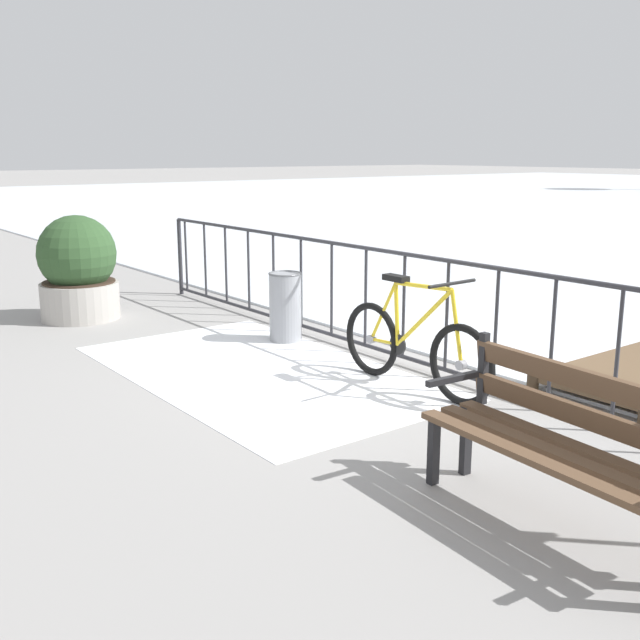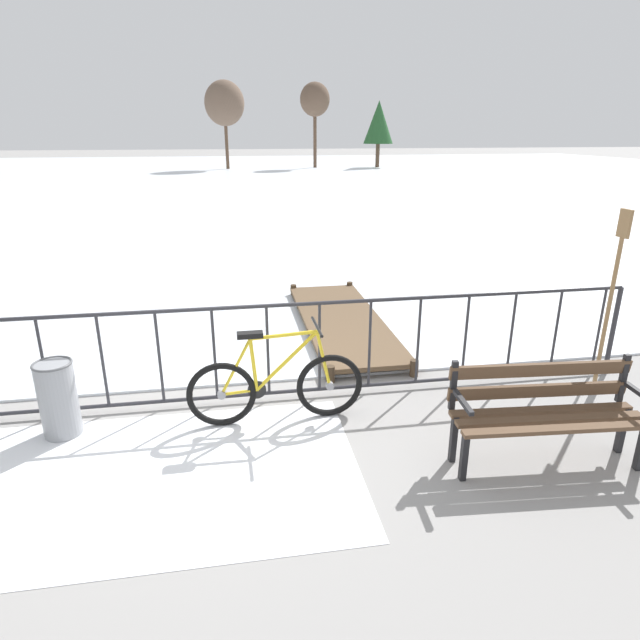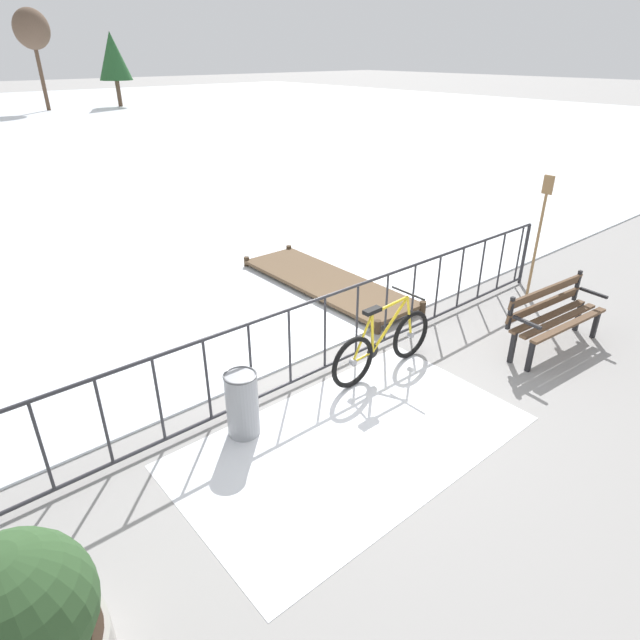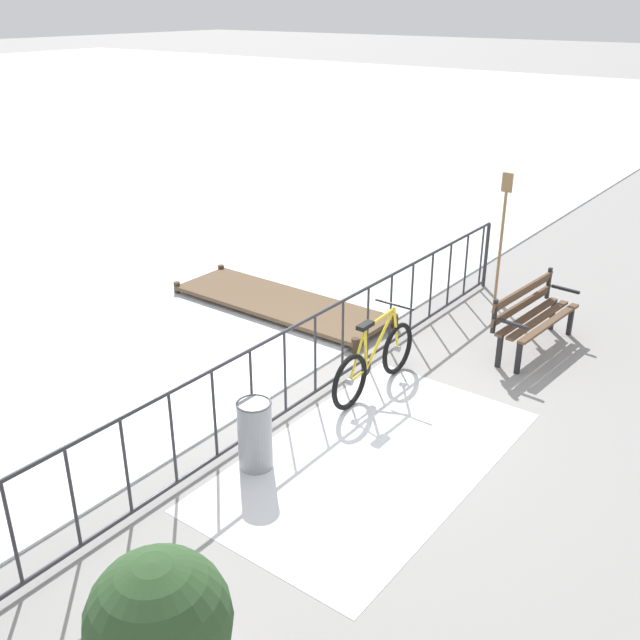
{
  "view_description": "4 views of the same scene",
  "coord_description": "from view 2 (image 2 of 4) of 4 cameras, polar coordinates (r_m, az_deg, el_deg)",
  "views": [
    {
      "loc": [
        4.88,
        -4.71,
        1.96
      ],
      "look_at": [
        -0.17,
        -0.85,
        0.52
      ],
      "focal_mm": 41.71,
      "sensor_mm": 36.0,
      "label": 1
    },
    {
      "loc": [
        0.21,
        -5.09,
        2.71
      ],
      "look_at": [
        1.09,
        0.05,
        0.85
      ],
      "focal_mm": 30.01,
      "sensor_mm": 36.0,
      "label": 2
    },
    {
      "loc": [
        -3.71,
        -4.3,
        3.64
      ],
      "look_at": [
        -0.36,
        -0.33,
        0.99
      ],
      "focal_mm": 29.78,
      "sensor_mm": 36.0,
      "label": 3
    },
    {
      "loc": [
        -5.81,
        -4.45,
        4.26
      ],
      "look_at": [
        0.51,
        0.32,
        0.73
      ],
      "focal_mm": 40.39,
      "sensor_mm": 36.0,
      "label": 4
    }
  ],
  "objects": [
    {
      "name": "ground_plane",
      "position": [
        5.77,
        -10.81,
        -8.77
      ],
      "size": [
        160.0,
        160.0,
        0.0
      ],
      "primitive_type": "plane",
      "color": "gray"
    },
    {
      "name": "tree_west_mid",
      "position": [
        42.06,
        -0.55,
        22.39
      ],
      "size": [
        2.16,
        2.16,
        6.01
      ],
      "color": "brown",
      "rests_on": "ground"
    },
    {
      "name": "park_bench",
      "position": [
        4.94,
        22.89,
        -8.45
      ],
      "size": [
        1.63,
        0.6,
        0.89
      ],
      "color": "brown",
      "rests_on": "ground"
    },
    {
      "name": "oar_upright",
      "position": [
        6.26,
        28.67,
        2.63
      ],
      "size": [
        0.04,
        0.16,
        1.98
      ],
      "color": "#937047",
      "rests_on": "ground"
    },
    {
      "name": "frozen_pond",
      "position": [
        33.6,
        -10.39,
        14.7
      ],
      "size": [
        80.0,
        56.0,
        0.03
      ],
      "primitive_type": "cube",
      "color": "silver",
      "rests_on": "ground"
    },
    {
      "name": "tree_far_west",
      "position": [
        42.69,
        6.27,
        20.19
      ],
      "size": [
        2.23,
        2.23,
        4.78
      ],
      "color": "brown",
      "rests_on": "ground"
    },
    {
      "name": "trash_bin",
      "position": [
        5.53,
        -26.15,
        -7.51
      ],
      "size": [
        0.35,
        0.35,
        0.73
      ],
      "color": "gray",
      "rests_on": "ground"
    },
    {
      "name": "bicycle_near_railing",
      "position": [
        5.22,
        -4.71,
        -7.08
      ],
      "size": [
        1.71,
        0.52,
        0.97
      ],
      "color": "black",
      "rests_on": "ground"
    },
    {
      "name": "snow_patch",
      "position": [
        4.81,
        -18.83,
        -15.78
      ],
      "size": [
        3.65,
        2.09,
        0.01
      ],
      "primitive_type": "cube",
      "color": "white",
      "rests_on": "ground"
    },
    {
      "name": "wooden_dock",
      "position": [
        7.7,
        2.37,
        -0.04
      ],
      "size": [
        1.1,
        3.5,
        0.2
      ],
      "color": "brown",
      "rests_on": "ground"
    },
    {
      "name": "railing_fence",
      "position": [
        5.53,
        -11.18,
        -3.65
      ],
      "size": [
        9.06,
        0.06,
        1.07
      ],
      "color": "#2D2D33",
      "rests_on": "ground"
    },
    {
      "name": "tree_east_mid",
      "position": [
        41.15,
        -10.15,
        21.78
      ],
      "size": [
        2.79,
        2.79,
        6.03
      ],
      "color": "brown",
      "rests_on": "ground"
    }
  ]
}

